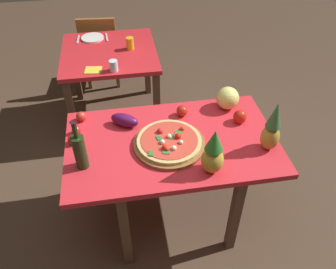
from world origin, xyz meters
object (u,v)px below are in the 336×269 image
(background_table, at_px, (110,62))
(pizza, at_px, (169,141))
(melon, at_px, (228,98))
(tomato_at_corner, at_px, (81,116))
(pineapple_left, at_px, (213,153))
(knife_utensil, at_px, (107,37))
(display_table, at_px, (172,151))
(wine_bottle, at_px, (80,151))
(tomato_by_bottle, at_px, (182,111))
(tomato_near_board, at_px, (76,130))
(napkin_folded, at_px, (93,70))
(drinking_glass_water, at_px, (114,66))
(fork_utensil, at_px, (78,39))
(pineapple_right, at_px, (272,129))
(drinking_glass_juice, at_px, (130,43))
(bell_pepper, at_px, (240,117))
(pizza_board, at_px, (169,144))
(dining_chair, at_px, (100,47))
(tomato_beside_pepper, at_px, (73,140))
(eggplant, at_px, (125,120))
(dinner_plate, at_px, (92,38))

(background_table, xyz_separation_m, pizza, (0.34, -1.37, 0.16))
(melon, relative_size, tomato_at_corner, 2.36)
(background_table, height_order, pineapple_left, pineapple_left)
(tomato_at_corner, bearing_deg, knife_utensil, 80.68)
(display_table, relative_size, wine_bottle, 4.10)
(wine_bottle, bearing_deg, tomato_by_bottle, 29.72)
(tomato_near_board, bearing_deg, napkin_folded, 82.46)
(tomato_by_bottle, xyz_separation_m, drinking_glass_water, (-0.45, 0.70, 0.01))
(pineapple_left, xyz_separation_m, fork_utensil, (-0.84, 1.91, -0.13))
(pineapple_left, height_order, pineapple_right, pineapple_right)
(background_table, height_order, tomato_by_bottle, tomato_by_bottle)
(tomato_near_board, distance_m, drinking_glass_juice, 1.24)
(background_table, height_order, knife_utensil, knife_utensil)
(wine_bottle, distance_m, bell_pepper, 1.10)
(pizza, xyz_separation_m, knife_utensil, (-0.35, 1.65, -0.04))
(tomato_near_board, bearing_deg, background_table, 77.65)
(wine_bottle, height_order, tomato_by_bottle, wine_bottle)
(drinking_glass_juice, bearing_deg, tomato_at_corner, -112.68)
(wine_bottle, bearing_deg, pizza_board, 9.89)
(napkin_folded, bearing_deg, display_table, -62.88)
(dining_chair, relative_size, pizza, 2.04)
(display_table, distance_m, dining_chair, 2.06)
(display_table, relative_size, pizza, 3.32)
(pineapple_right, relative_size, drinking_glass_juice, 3.13)
(knife_utensil, relative_size, napkin_folded, 1.29)
(tomato_beside_pepper, bearing_deg, knife_utensil, 80.36)
(background_table, xyz_separation_m, pineapple_right, (0.96, -1.49, 0.27))
(tomato_beside_pepper, height_order, tomato_by_bottle, tomato_by_bottle)
(dining_chair, relative_size, tomato_at_corner, 12.16)
(wine_bottle, xyz_separation_m, eggplant, (0.28, 0.35, -0.08))
(display_table, xyz_separation_m, tomato_by_bottle, (0.12, 0.26, 0.13))
(tomato_at_corner, bearing_deg, display_table, -28.25)
(drinking_glass_water, bearing_deg, eggplant, -86.93)
(fork_utensil, distance_m, napkin_folded, 0.64)
(pizza_board, xyz_separation_m, bell_pepper, (0.52, 0.16, 0.03))
(eggplant, relative_size, knife_utensil, 1.11)
(background_table, bearing_deg, pizza, -75.92)
(eggplant, height_order, dinner_plate, eggplant)
(knife_utensil, bearing_deg, pizza_board, -81.16)
(dining_chair, bearing_deg, tomato_beside_pepper, 90.29)
(pineapple_left, height_order, tomato_at_corner, pineapple_left)
(tomato_near_board, bearing_deg, pineapple_right, -15.80)
(pizza_board, xyz_separation_m, pizza, (0.00, -0.00, 0.03))
(pizza, relative_size, napkin_folded, 2.98)
(dining_chair, distance_m, pizza_board, 2.10)
(pizza, relative_size, tomato_beside_pepper, 6.47)
(display_table, height_order, tomato_near_board, tomato_near_board)
(eggplant, xyz_separation_m, knife_utensil, (-0.08, 1.40, -0.04))
(display_table, relative_size, background_table, 1.57)
(melon, bearing_deg, tomato_beside_pepper, -168.68)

